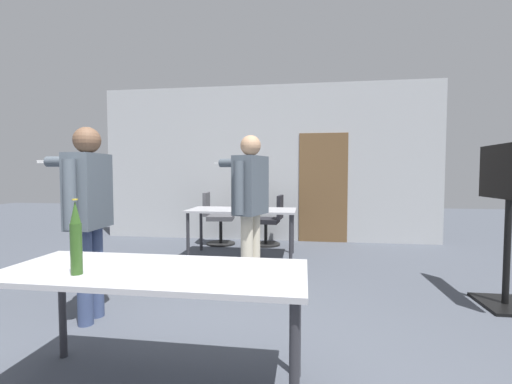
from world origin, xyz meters
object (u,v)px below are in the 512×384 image
person_center_tall (249,196)px  beer_bottle (76,239)px  drink_cup (257,206)px  tv_screen (509,206)px  office_chair_far_left (270,222)px  office_chair_side_rolled (217,220)px  person_far_watching (87,204)px

person_center_tall → beer_bottle: size_ratio=4.15×
person_center_tall → drink_cup: bearing=22.7°
tv_screen → office_chair_far_left: bearing=-134.6°
office_chair_side_rolled → drink_cup: office_chair_side_rolled is taller
beer_bottle → drink_cup: (0.51, 3.50, -0.15)m
office_chair_side_rolled → beer_bottle: (0.36, -4.35, 0.48)m
person_center_tall → office_chair_far_left: size_ratio=1.90×
person_far_watching → beer_bottle: 1.21m
tv_screen → person_far_watching: (-3.81, -0.86, 0.04)m
office_chair_side_rolled → beer_bottle: 4.39m
person_far_watching → office_chair_side_rolled: size_ratio=1.78×
beer_bottle → person_far_watching: bearing=121.7°
person_center_tall → person_far_watching: (-1.25, -1.08, -0.01)m
tv_screen → drink_cup: size_ratio=16.53×
tv_screen → beer_bottle: bearing=-59.2°
office_chair_side_rolled → drink_cup: bearing=39.6°
office_chair_far_left → office_chair_side_rolled: 0.98m
person_center_tall → office_chair_far_left: 2.38m
person_far_watching → drink_cup: size_ratio=17.60×
office_chair_far_left → drink_cup: size_ratio=9.42×
office_chair_far_left → drink_cup: office_chair_far_left is taller
beer_bottle → office_chair_far_left: bearing=82.1°
person_far_watching → office_chair_side_rolled: 3.38m
tv_screen → person_far_watching: 3.90m
beer_bottle → office_chair_side_rolled: bearing=94.7°
office_chair_far_left → beer_bottle: bearing=176.5°
office_chair_side_rolled → office_chair_far_left: bearing=87.5°
office_chair_side_rolled → drink_cup: (0.86, -0.85, 0.34)m
beer_bottle → drink_cup: size_ratio=4.31×
tv_screen → beer_bottle: (-3.17, -1.89, -0.04)m
tv_screen → office_chair_far_left: tv_screen is taller
tv_screen → drink_cup: (-2.66, 1.61, -0.19)m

